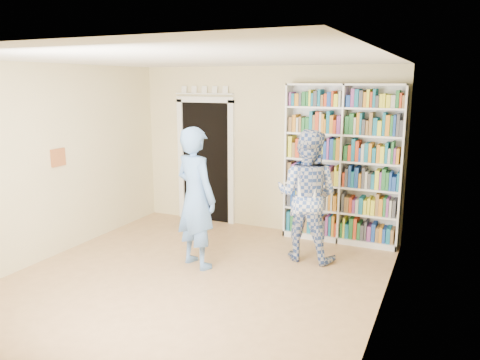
% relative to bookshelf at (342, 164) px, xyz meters
% --- Properties ---
extents(floor, '(5.00, 5.00, 0.00)m').
position_rel_bookshelf_xyz_m(floor, '(-1.34, -2.34, -1.23)').
color(floor, '#A1784E').
rests_on(floor, ground).
extents(ceiling, '(5.00, 5.00, 0.00)m').
position_rel_bookshelf_xyz_m(ceiling, '(-1.34, -2.34, 1.47)').
color(ceiling, white).
rests_on(ceiling, wall_back).
extents(wall_back, '(4.50, 0.00, 4.50)m').
position_rel_bookshelf_xyz_m(wall_back, '(-1.34, 0.16, 0.12)').
color(wall_back, beige).
rests_on(wall_back, floor).
extents(wall_left, '(0.00, 5.00, 5.00)m').
position_rel_bookshelf_xyz_m(wall_left, '(-3.59, -2.34, 0.12)').
color(wall_left, beige).
rests_on(wall_left, floor).
extents(wall_right, '(0.00, 5.00, 5.00)m').
position_rel_bookshelf_xyz_m(wall_right, '(0.91, -2.34, 0.12)').
color(wall_right, beige).
rests_on(wall_right, floor).
extents(bookshelf, '(1.76, 0.33, 2.42)m').
position_rel_bookshelf_xyz_m(bookshelf, '(0.00, 0.00, 0.00)').
color(bookshelf, white).
rests_on(bookshelf, floor).
extents(doorway, '(1.10, 0.08, 2.43)m').
position_rel_bookshelf_xyz_m(doorway, '(-2.44, 0.13, -0.05)').
color(doorway, black).
rests_on(doorway, floor).
extents(wall_art, '(0.03, 0.25, 0.25)m').
position_rel_bookshelf_xyz_m(wall_art, '(-3.57, -2.14, 0.17)').
color(wall_art, brown).
rests_on(wall_art, wall_left).
extents(man_blue, '(0.81, 0.68, 1.89)m').
position_rel_bookshelf_xyz_m(man_blue, '(-1.54, -1.80, -0.28)').
color(man_blue, '#5884C4').
rests_on(man_blue, floor).
extents(man_plaid, '(0.91, 0.72, 1.83)m').
position_rel_bookshelf_xyz_m(man_plaid, '(-0.27, -0.95, -0.31)').
color(man_plaid, '#33509C').
rests_on(man_plaid, floor).
extents(paper_sheet, '(0.22, 0.08, 0.33)m').
position_rel_bookshelf_xyz_m(paper_sheet, '(-0.21, -1.18, -0.11)').
color(paper_sheet, white).
rests_on(paper_sheet, man_plaid).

